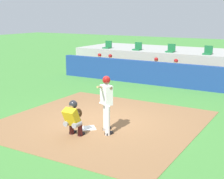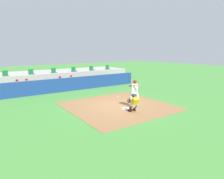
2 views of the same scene
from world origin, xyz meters
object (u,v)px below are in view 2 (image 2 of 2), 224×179
(home_plate, at_px, (126,108))
(dugout_player_0, at_px, (18,87))
(batter_at_plate, at_px, (134,92))
(stadium_seat_2, at_px, (54,71))
(catcher_crouched, at_px, (134,102))
(dugout_player_3, at_px, (72,82))
(dugout_player_1, at_px, (27,86))
(stadium_seat_3, at_px, (74,70))
(stadium_seat_5, at_px, (108,68))
(stadium_seat_0, at_px, (5,75))
(stadium_seat_1, at_px, (31,73))
(dugout_player_2, at_px, (61,83))
(stadium_seat_4, at_px, (92,69))

(home_plate, distance_m, dugout_player_0, 9.49)
(batter_at_plate, bearing_deg, stadium_seat_2, 99.87)
(catcher_crouched, relative_size, dugout_player_3, 1.46)
(dugout_player_1, bearing_deg, catcher_crouched, -65.39)
(stadium_seat_3, bearing_deg, batter_at_plate, -92.20)
(stadium_seat_5, bearing_deg, stadium_seat_0, 180.00)
(stadium_seat_1, xyz_separation_m, stadium_seat_2, (2.17, 0.00, 0.00))
(dugout_player_1, xyz_separation_m, stadium_seat_2, (3.01, 2.03, 0.86))
(dugout_player_2, bearing_deg, dugout_player_3, 0.00)
(batter_at_plate, height_order, dugout_player_2, batter_at_plate)
(stadium_seat_3, bearing_deg, stadium_seat_2, 180.00)
(stadium_seat_2, bearing_deg, dugout_player_1, -145.90)
(stadium_seat_5, bearing_deg, stadium_seat_4, 180.00)
(batter_at_plate, bearing_deg, stadium_seat_1, 111.13)
(batter_at_plate, xyz_separation_m, stadium_seat_4, (2.56, 10.20, 0.50))
(dugout_player_2, distance_m, stadium_seat_0, 4.77)
(catcher_crouched, relative_size, dugout_player_2, 1.46)
(dugout_player_3, height_order, stadium_seat_5, stadium_seat_5)
(dugout_player_0, relative_size, stadium_seat_1, 2.71)
(stadium_seat_1, bearing_deg, home_plate, -72.29)
(batter_at_plate, distance_m, catcher_crouched, 1.11)
(home_plate, xyz_separation_m, stadium_seat_1, (-3.25, 10.18, 1.51))
(catcher_crouched, bearing_deg, batter_at_plate, 46.63)
(dugout_player_2, height_order, stadium_seat_2, stadium_seat_2)
(dugout_player_0, bearing_deg, dugout_player_1, 0.00)
(dugout_player_0, xyz_separation_m, dugout_player_1, (0.74, 0.00, 0.00))
(catcher_crouched, distance_m, stadium_seat_3, 11.03)
(batter_at_plate, distance_m, dugout_player_2, 8.39)
(home_plate, height_order, dugout_player_2, dugout_player_2)
(dugout_player_0, xyz_separation_m, dugout_player_2, (3.64, 0.00, 0.00))
(stadium_seat_0, relative_size, stadium_seat_3, 1.00)
(dugout_player_2, xyz_separation_m, stadium_seat_3, (2.27, 2.03, 0.86))
(batter_at_plate, xyz_separation_m, stadium_seat_1, (-3.94, 10.20, 0.50))
(catcher_crouched, distance_m, stadium_seat_4, 11.45)
(dugout_player_1, relative_size, stadium_seat_3, 2.71)
(batter_at_plate, distance_m, stadium_seat_3, 10.22)
(dugout_player_3, xyz_separation_m, stadium_seat_1, (-3.18, 2.03, 0.86))
(dugout_player_0, distance_m, dugout_player_1, 0.74)
(stadium_seat_0, height_order, stadium_seat_5, same)
(stadium_seat_3, bearing_deg, dugout_player_3, -119.44)
(dugout_player_2, xyz_separation_m, stadium_seat_4, (4.44, 2.03, 0.86))
(batter_at_plate, relative_size, dugout_player_1, 1.39)
(dugout_player_2, bearing_deg, stadium_seat_0, 154.30)
(home_plate, relative_size, stadium_seat_4, 0.92)
(dugout_player_0, bearing_deg, dugout_player_3, 0.00)
(dugout_player_2, relative_size, stadium_seat_0, 2.71)
(catcher_crouched, distance_m, dugout_player_0, 10.13)
(stadium_seat_1, bearing_deg, stadium_seat_4, 0.00)
(stadium_seat_2, bearing_deg, dugout_player_3, -63.42)
(dugout_player_0, xyz_separation_m, dugout_player_3, (4.76, 0.00, 0.00))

